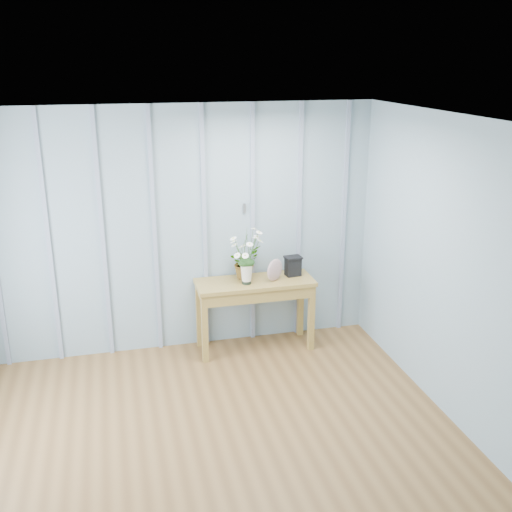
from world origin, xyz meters
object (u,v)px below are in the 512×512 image
object	(u,v)px
daisy_vase	(246,250)
felt_disc_vessel	(275,270)
sideboard	(255,291)
carved_box	(293,266)

from	to	relation	value
daisy_vase	felt_disc_vessel	bearing A→B (deg)	2.50
sideboard	daisy_vase	xyz separation A→B (m)	(-0.10, -0.06, 0.47)
sideboard	felt_disc_vessel	distance (m)	0.31
daisy_vase	felt_disc_vessel	xyz separation A→B (m)	(0.30, 0.01, -0.24)
daisy_vase	carved_box	distance (m)	0.59
felt_disc_vessel	daisy_vase	bearing A→B (deg)	147.65
felt_disc_vessel	carved_box	distance (m)	0.25
sideboard	daisy_vase	size ratio (longest dim) A/B	2.09
sideboard	felt_disc_vessel	bearing A→B (deg)	-13.91
daisy_vase	carved_box	world-z (taller)	daisy_vase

